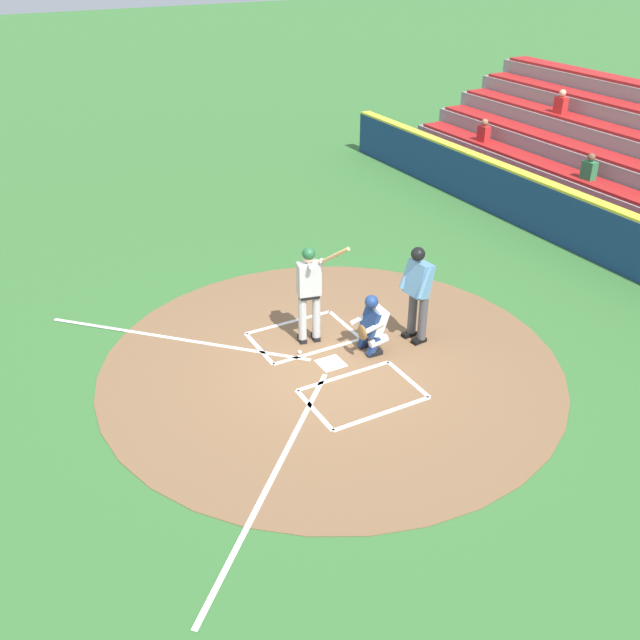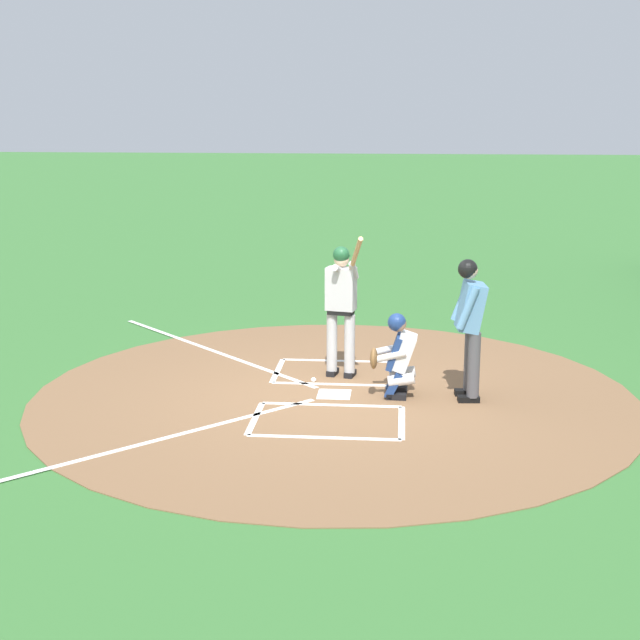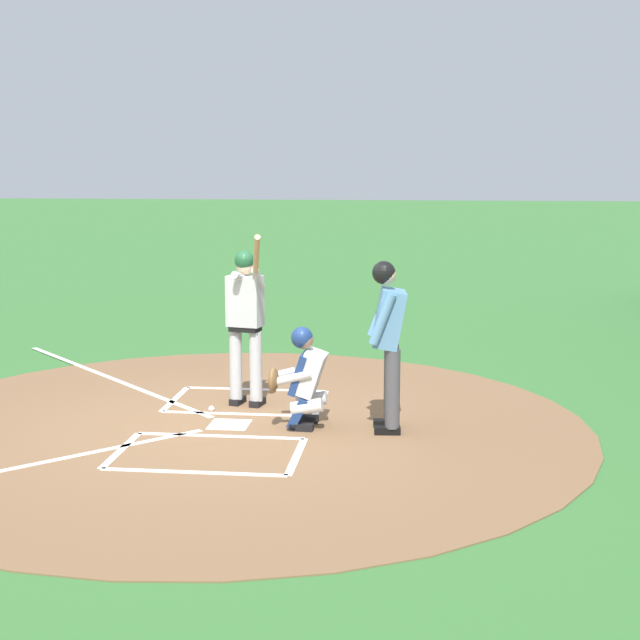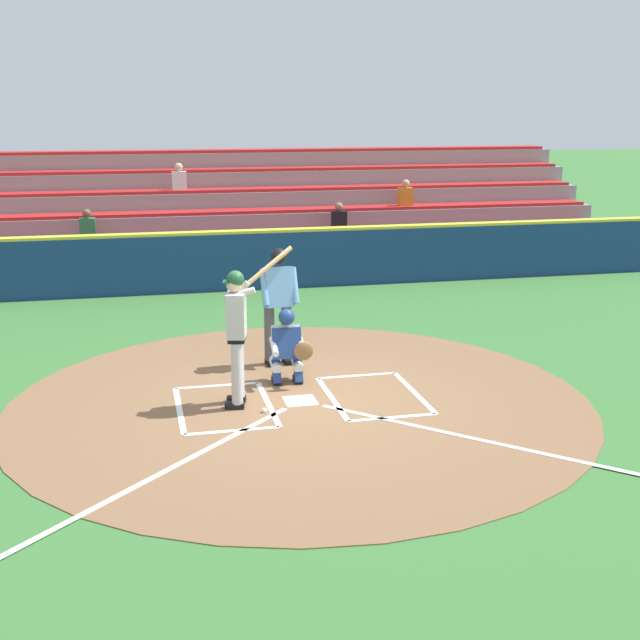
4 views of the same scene
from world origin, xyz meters
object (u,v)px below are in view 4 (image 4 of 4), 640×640
(baseball, at_px, (264,411))
(catcher, at_px, (288,345))
(plate_umpire, at_px, (278,298))
(batter, at_px, (237,328))

(baseball, bearing_deg, catcher, -114.89)
(plate_umpire, relative_size, baseball, 25.20)
(catcher, height_order, baseball, catcher)
(catcher, distance_m, plate_umpire, 1.05)
(catcher, xyz_separation_m, baseball, (0.54, 1.16, -0.55))
(batter, bearing_deg, baseball, 127.96)
(batter, height_order, catcher, batter)
(baseball, bearing_deg, plate_umpire, -105.34)
(plate_umpire, distance_m, baseball, 2.40)
(batter, distance_m, catcher, 1.25)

